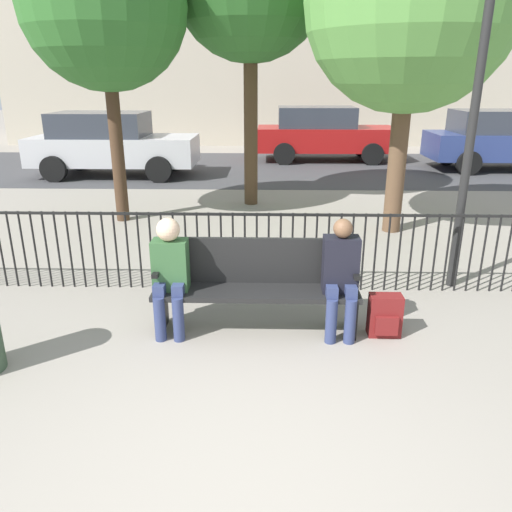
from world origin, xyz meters
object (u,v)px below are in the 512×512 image
Objects in this scene: parked_car_0 at (111,143)px; seated_person_0 at (170,270)px; backpack at (385,316)px; seated_person_1 at (341,273)px; tree_2 at (412,3)px; tree_0 at (104,6)px; parked_car_2 at (504,139)px; parked_car_1 at (323,133)px; lamp_post at (479,76)px; park_bench at (256,281)px.

seated_person_0 is at bearing -69.77° from parked_car_0.
backpack is 10.07m from parked_car_0.
tree_2 reaches higher than seated_person_1.
seated_person_0 is at bearing -68.18° from tree_0.
seated_person_0 is at bearing -180.00° from seated_person_1.
parked_car_2 is at bearing 6.48° from parked_car_0.
tree_2 is at bearing -6.73° from tree_0.
backpack is 0.10× the size of parked_car_1.
parked_car_0 and parked_car_2 have the same top height.
parked_car_2 is (4.22, 8.46, -1.59)m from lamp_post.
tree_0 is (-1.68, 4.20, 2.83)m from seated_person_0.
tree_0 is (-3.33, 4.20, 2.85)m from seated_person_1.
lamp_post reaches higher than parked_car_2.
seated_person_0 is 11.63m from parked_car_1.
backpack is 0.10× the size of parked_car_2.
parked_car_0 reaches higher than park_bench.
park_bench is 0.55× the size of lamp_post.
tree_0 reaches higher than backpack.
tree_2 is 1.20× the size of parked_car_2.
parked_car_2 reaches higher than seated_person_1.
tree_0 is at bearing -71.34° from parked_car_0.
parked_car_2 is (5.32, 9.77, 0.63)m from backpack.
tree_0 is 1.15× the size of parked_car_0.
seated_person_0 reaches higher than park_bench.
parked_car_2 is (5.78, 9.75, 0.19)m from seated_person_1.
tree_2 is at bearing -125.90° from parked_car_2.
seated_person_0 is 5.34m from tree_0.
seated_person_1 is at bearing -51.61° from tree_0.
tree_2 is at bearing 50.52° from seated_person_0.
lamp_post is at bearing -48.77° from parked_car_0.
backpack is 6.55m from tree_0.
parked_car_0 is (-1.47, 4.35, -2.66)m from tree_0.
seated_person_1 is 11.34m from parked_car_2.
park_bench is 0.48× the size of parked_car_1.
backpack is 11.38m from parked_car_1.
backpack is (2.10, -0.01, -0.46)m from seated_person_0.
backpack is at bearing -58.47° from parked_car_0.
seated_person_1 is 0.28× the size of parked_car_1.
parked_car_1 is (0.95, 11.34, 0.19)m from seated_person_1.
lamp_post is at bearing -116.51° from parked_car_2.
lamp_post is (1.10, 1.31, 2.22)m from backpack.
lamp_post reaches higher than seated_person_0.
park_bench is 3.27m from lamp_post.
tree_0 reaches higher than lamp_post.
tree_0 is 5.79m from lamp_post.
lamp_post is 0.88× the size of parked_car_1.
tree_2 is at bearing -38.50° from parked_car_0.
park_bench is 1.72× the size of seated_person_0.
seated_person_1 is 4.79m from tree_2.
lamp_post reaches higher than backpack.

